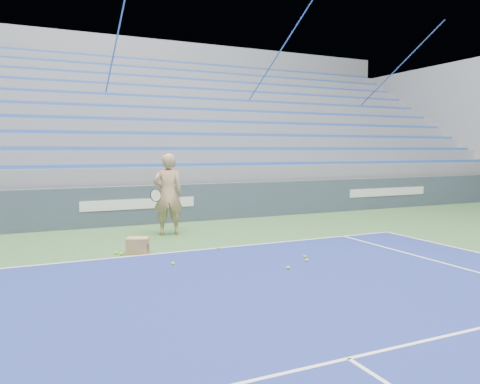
# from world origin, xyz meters

# --- Properties ---
(sponsor_barrier) EXTENTS (30.00, 0.32, 1.10)m
(sponsor_barrier) POSITION_xyz_m (0.00, 15.88, 0.55)
(sponsor_barrier) COLOR #394657
(sponsor_barrier) RESTS_ON ground
(bleachers) EXTENTS (31.00, 9.15, 7.30)m
(bleachers) POSITION_xyz_m (0.00, 21.60, 2.36)
(bleachers) COLOR gray
(bleachers) RESTS_ON ground
(tennis_player) EXTENTS (1.01, 0.91, 2.02)m
(tennis_player) POSITION_xyz_m (0.32, 13.95, 1.01)
(tennis_player) COLOR tan
(tennis_player) RESTS_ON ground
(ball_box) EXTENTS (0.52, 0.47, 0.32)m
(ball_box) POSITION_xyz_m (-0.85, 12.14, 0.16)
(ball_box) COLOR #A47F4F
(ball_box) RESTS_ON ground
(tennis_ball_0) EXTENTS (0.07, 0.07, 0.07)m
(tennis_ball_0) POSITION_xyz_m (0.78, 11.77, 0.03)
(tennis_ball_0) COLOR #B0E52E
(tennis_ball_0) RESTS_ON ground
(tennis_ball_1) EXTENTS (0.07, 0.07, 0.07)m
(tennis_ball_1) POSITION_xyz_m (2.00, 10.33, 0.03)
(tennis_ball_1) COLOR #B0E52E
(tennis_ball_1) RESTS_ON ground
(tennis_ball_2) EXTENTS (0.07, 0.07, 0.07)m
(tennis_ball_2) POSITION_xyz_m (-1.27, 12.21, 0.03)
(tennis_ball_2) COLOR #B0E52E
(tennis_ball_2) RESTS_ON ground
(tennis_ball_3) EXTENTS (0.07, 0.07, 0.07)m
(tennis_ball_3) POSITION_xyz_m (-0.49, 10.88, 0.03)
(tennis_ball_3) COLOR #B0E52E
(tennis_ball_3) RESTS_ON ground
(tennis_ball_4) EXTENTS (0.07, 0.07, 0.07)m
(tennis_ball_4) POSITION_xyz_m (1.87, 10.06, 0.03)
(tennis_ball_4) COLOR #B0E52E
(tennis_ball_4) RESTS_ON ground
(tennis_ball_5) EXTENTS (0.07, 0.07, 0.07)m
(tennis_ball_5) POSITION_xyz_m (-0.69, 12.51, 0.03)
(tennis_ball_5) COLOR #B0E52E
(tennis_ball_5) RESTS_ON ground
(tennis_ball_6) EXTENTS (0.07, 0.07, 0.07)m
(tennis_ball_6) POSITION_xyz_m (1.26, 9.71, 0.03)
(tennis_ball_6) COLOR #B0E52E
(tennis_ball_6) RESTS_ON ground
(tennis_ball_7) EXTENTS (0.07, 0.07, 0.07)m
(tennis_ball_7) POSITION_xyz_m (-1.18, 12.10, 0.03)
(tennis_ball_7) COLOR #B0E52E
(tennis_ball_7) RESTS_ON ground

